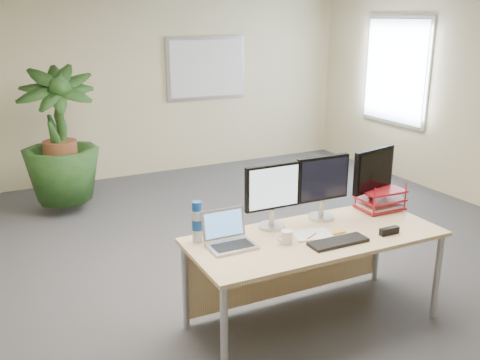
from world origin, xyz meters
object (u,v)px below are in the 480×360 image
desk (307,249)px  monitor_left (272,192)px  floor_plant (61,153)px  monitor_right (322,183)px  laptop (228,237)px

desk → monitor_left: (-0.22, 0.18, 0.45)m
floor_plant → monitor_left: 3.37m
monitor_right → monitor_left: bearing=178.4°
monitor_left → laptop: size_ratio=1.50×
desk → monitor_left: bearing=140.5°
desk → laptop: (-0.66, 0.04, 0.22)m
laptop → desk: bearing=-3.4°
monitor_left → laptop: bearing=-162.7°
monitor_left → monitor_right: 0.46m
floor_plant → laptop: bearing=-79.3°
floor_plant → monitor_right: 3.56m
floor_plant → monitor_right: floor_plant is taller
monitor_left → monitor_right: bearing=-1.6°
monitor_right → laptop: (-0.90, -0.13, -0.24)m
desk → floor_plant: 3.61m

